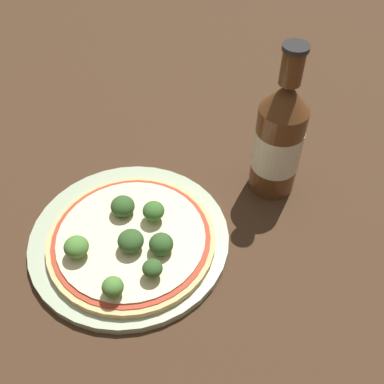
{
  "coord_description": "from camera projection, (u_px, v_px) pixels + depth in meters",
  "views": [
    {
      "loc": [
        0.34,
        -0.22,
        0.51
      ],
      "look_at": [
        0.05,
        0.07,
        0.06
      ],
      "focal_mm": 42.0,
      "sensor_mm": 36.0,
      "label": 1
    }
  ],
  "objects": [
    {
      "name": "ground_plane",
      "position": [
        132.0,
        229.0,
        0.64
      ],
      "size": [
        3.0,
        3.0,
        0.0
      ],
      "primitive_type": "plane",
      "color": "#3D2819"
    },
    {
      "name": "plate",
      "position": [
        130.0,
        239.0,
        0.62
      ],
      "size": [
        0.28,
        0.28,
        0.01
      ],
      "color": "#A3B293",
      "rests_on": "ground_plane"
    },
    {
      "name": "pizza",
      "position": [
        132.0,
        239.0,
        0.61
      ],
      "size": [
        0.23,
        0.23,
        0.01
      ],
      "color": "tan",
      "rests_on": "plate"
    },
    {
      "name": "broccoli_floret_0",
      "position": [
        154.0,
        211.0,
        0.61
      ],
      "size": [
        0.03,
        0.03,
        0.03
      ],
      "color": "#7A9E5B",
      "rests_on": "pizza"
    },
    {
      "name": "broccoli_floret_1",
      "position": [
        76.0,
        247.0,
        0.57
      ],
      "size": [
        0.03,
        0.03,
        0.03
      ],
      "color": "#7A9E5B",
      "rests_on": "pizza"
    },
    {
      "name": "broccoli_floret_2",
      "position": [
        161.0,
        244.0,
        0.58
      ],
      "size": [
        0.03,
        0.03,
        0.03
      ],
      "color": "#7A9E5B",
      "rests_on": "pizza"
    },
    {
      "name": "broccoli_floret_3",
      "position": [
        113.0,
        287.0,
        0.53
      ],
      "size": [
        0.03,
        0.03,
        0.03
      ],
      "color": "#7A9E5B",
      "rests_on": "pizza"
    },
    {
      "name": "broccoli_floret_4",
      "position": [
        152.0,
        268.0,
        0.55
      ],
      "size": [
        0.03,
        0.03,
        0.03
      ],
      "color": "#7A9E5B",
      "rests_on": "pizza"
    },
    {
      "name": "broccoli_floret_5",
      "position": [
        131.0,
        241.0,
        0.58
      ],
      "size": [
        0.03,
        0.03,
        0.03
      ],
      "color": "#7A9E5B",
      "rests_on": "pizza"
    },
    {
      "name": "broccoli_floret_6",
      "position": [
        123.0,
        206.0,
        0.62
      ],
      "size": [
        0.03,
        0.03,
        0.03
      ],
      "color": "#7A9E5B",
      "rests_on": "pizza"
    },
    {
      "name": "beer_bottle",
      "position": [
        279.0,
        139.0,
        0.64
      ],
      "size": [
        0.07,
        0.07,
        0.24
      ],
      "color": "#563319",
      "rests_on": "ground_plane"
    }
  ]
}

